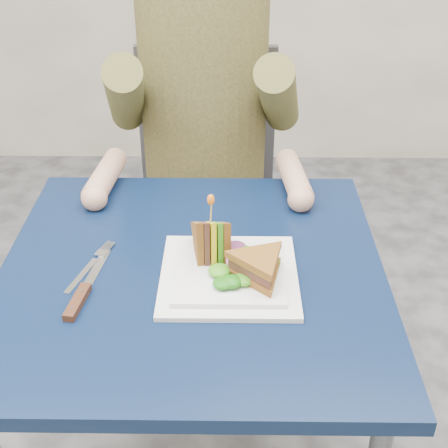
{
  "coord_description": "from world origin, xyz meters",
  "views": [
    {
      "loc": [
        0.08,
        -0.99,
        1.45
      ],
      "look_at": [
        0.06,
        0.02,
        0.82
      ],
      "focal_mm": 50.0,
      "sensor_mm": 36.0,
      "label": 1
    }
  ],
  "objects_px": {
    "plate": "(229,274)",
    "table": "(193,299)",
    "diner": "(203,75)",
    "sandwich_upright": "(211,241)",
    "fork": "(89,267)",
    "knife": "(81,295)",
    "sandwich_flat": "(259,267)",
    "chair": "(207,181)"
  },
  "relations": [
    {
      "from": "table",
      "to": "diner",
      "type": "bearing_deg",
      "value": 90.0
    },
    {
      "from": "chair",
      "to": "sandwich_flat",
      "type": "xyz_separation_m",
      "value": [
        0.13,
        -0.77,
        0.23
      ]
    },
    {
      "from": "chair",
      "to": "sandwich_flat",
      "type": "relative_size",
      "value": 5.0
    },
    {
      "from": "table",
      "to": "plate",
      "type": "distance_m",
      "value": 0.12
    },
    {
      "from": "sandwich_flat",
      "to": "chair",
      "type": "bearing_deg",
      "value": 99.38
    },
    {
      "from": "knife",
      "to": "sandwich_upright",
      "type": "bearing_deg",
      "value": 25.01
    },
    {
      "from": "plate",
      "to": "sandwich_flat",
      "type": "xyz_separation_m",
      "value": [
        0.05,
        -0.02,
        0.04
      ]
    },
    {
      "from": "table",
      "to": "knife",
      "type": "height_order",
      "value": "knife"
    },
    {
      "from": "plate",
      "to": "table",
      "type": "bearing_deg",
      "value": 156.2
    },
    {
      "from": "diner",
      "to": "sandwich_upright",
      "type": "height_order",
      "value": "diner"
    },
    {
      "from": "diner",
      "to": "chair",
      "type": "bearing_deg",
      "value": 90.0
    },
    {
      "from": "table",
      "to": "chair",
      "type": "height_order",
      "value": "chair"
    },
    {
      "from": "sandwich_upright",
      "to": "knife",
      "type": "relative_size",
      "value": 0.65
    },
    {
      "from": "diner",
      "to": "sandwich_upright",
      "type": "xyz_separation_m",
      "value": [
        0.04,
        -0.59,
        -0.13
      ]
    },
    {
      "from": "sandwich_flat",
      "to": "knife",
      "type": "relative_size",
      "value": 0.84
    },
    {
      "from": "table",
      "to": "fork",
      "type": "height_order",
      "value": "fork"
    },
    {
      "from": "sandwich_upright",
      "to": "diner",
      "type": "bearing_deg",
      "value": 93.7
    },
    {
      "from": "table",
      "to": "knife",
      "type": "xyz_separation_m",
      "value": [
        -0.2,
        -0.1,
        0.09
      ]
    },
    {
      "from": "diner",
      "to": "plate",
      "type": "relative_size",
      "value": 2.87
    },
    {
      "from": "chair",
      "to": "knife",
      "type": "xyz_separation_m",
      "value": [
        -0.2,
        -0.81,
        0.2
      ]
    },
    {
      "from": "sandwich_upright",
      "to": "plate",
      "type": "bearing_deg",
      "value": -52.68
    },
    {
      "from": "table",
      "to": "plate",
      "type": "height_order",
      "value": "plate"
    },
    {
      "from": "sandwich_upright",
      "to": "table",
      "type": "bearing_deg",
      "value": -161.15
    },
    {
      "from": "diner",
      "to": "fork",
      "type": "xyz_separation_m",
      "value": [
        -0.2,
        -0.61,
        -0.18
      ]
    },
    {
      "from": "plate",
      "to": "fork",
      "type": "relative_size",
      "value": 1.49
    },
    {
      "from": "sandwich_flat",
      "to": "fork",
      "type": "xyz_separation_m",
      "value": [
        -0.33,
        0.05,
        -0.04
      ]
    },
    {
      "from": "fork",
      "to": "knife",
      "type": "height_order",
      "value": "knife"
    },
    {
      "from": "plate",
      "to": "knife",
      "type": "relative_size",
      "value": 1.17
    },
    {
      "from": "diner",
      "to": "sandwich_flat",
      "type": "relative_size",
      "value": 4.0
    },
    {
      "from": "diner",
      "to": "fork",
      "type": "bearing_deg",
      "value": -108.28
    },
    {
      "from": "table",
      "to": "sandwich_upright",
      "type": "distance_m",
      "value": 0.14
    },
    {
      "from": "chair",
      "to": "fork",
      "type": "distance_m",
      "value": 0.77
    },
    {
      "from": "table",
      "to": "sandwich_upright",
      "type": "bearing_deg",
      "value": 18.85
    },
    {
      "from": "plate",
      "to": "fork",
      "type": "height_order",
      "value": "plate"
    },
    {
      "from": "diner",
      "to": "knife",
      "type": "relative_size",
      "value": 3.36
    },
    {
      "from": "diner",
      "to": "knife",
      "type": "bearing_deg",
      "value": -105.71
    },
    {
      "from": "plate",
      "to": "sandwich_upright",
      "type": "bearing_deg",
      "value": 127.32
    },
    {
      "from": "chair",
      "to": "knife",
      "type": "height_order",
      "value": "chair"
    },
    {
      "from": "diner",
      "to": "plate",
      "type": "xyz_separation_m",
      "value": [
        0.07,
        -0.63,
        -0.18
      ]
    },
    {
      "from": "chair",
      "to": "fork",
      "type": "height_order",
      "value": "chair"
    },
    {
      "from": "sandwich_flat",
      "to": "fork",
      "type": "bearing_deg",
      "value": 171.1
    },
    {
      "from": "table",
      "to": "fork",
      "type": "xyz_separation_m",
      "value": [
        -0.2,
        -0.01,
        0.08
      ]
    }
  ]
}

